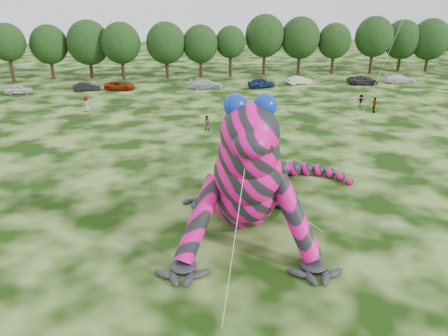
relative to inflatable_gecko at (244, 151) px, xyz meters
The scene contains 27 objects.
ground 8.81m from the inflatable_gecko, 41.60° to the right, with size 240.00×240.00×0.00m, color #16330A.
inflatable_gecko is the anchor object (origin of this frame).
tree_3 60.17m from the inflatable_gecko, 120.03° to the left, with size 5.81×5.23×9.44m, color black, non-canonical shape.
tree_4 58.87m from the inflatable_gecko, 114.10° to the left, with size 6.22×5.60×9.06m, color black, non-canonical shape.
tree_5 56.26m from the inflatable_gecko, 108.15° to the left, with size 7.16×6.44×9.80m, color black, non-canonical shape.
tree_6 53.07m from the inflatable_gecko, 103.02° to the left, with size 6.52×5.86×9.49m, color black, non-canonical shape.
tree_7 52.02m from the inflatable_gecko, 94.94° to the left, with size 6.68×6.01×9.48m, color black, non-canonical shape.
tree_8 52.03m from the inflatable_gecko, 88.48° to the left, with size 6.14×5.53×8.94m, color black, non-canonical shape.
tree_9 52.80m from the inflatable_gecko, 82.74° to the left, with size 5.27×4.74×8.68m, color black, non-canonical shape.
tree_10 55.16m from the inflatable_gecko, 76.37° to the left, with size 7.09×6.38×10.50m, color black, non-canonical shape.
tree_11 56.64m from the inflatable_gecko, 69.98° to the left, with size 7.01×6.31×10.07m, color black, non-canonical shape.
tree_12 58.65m from the inflatable_gecko, 64.11° to the left, with size 5.99×5.39×8.97m, color black, non-canonical shape.
tree_13 61.58m from the inflatable_gecko, 57.89° to the left, with size 6.83×6.15×10.13m, color black, non-canonical shape.
tree_14 66.44m from the inflatable_gecko, 53.99° to the left, with size 6.82×6.14×9.40m, color black, non-canonical shape.
tree_15 68.78m from the inflatable_gecko, 50.14° to the left, with size 7.17×6.45×9.63m, color black, non-canonical shape.
car_0 49.72m from the inflatable_gecko, 122.12° to the left, with size 1.56×3.87×1.32m, color silver.
car_1 46.23m from the inflatable_gecko, 111.29° to the left, with size 1.42×4.07×1.34m, color black.
car_2 44.71m from the inflatable_gecko, 105.41° to the left, with size 2.13×4.63×1.29m, color #8C1C03.
car_3 42.39m from the inflatable_gecko, 88.05° to the left, with size 2.05×5.04×1.46m, color silver.
car_4 43.23m from the inflatable_gecko, 76.44° to the left, with size 1.72×4.27×1.46m, color navy.
car_5 47.05m from the inflatable_gecko, 69.01° to the left, with size 1.40×4.03×1.33m, color white.
car_6 50.17m from the inflatable_gecko, 57.47° to the left, with size 2.29×4.97×1.38m, color #29292C.
car_7 54.13m from the inflatable_gecko, 51.70° to the left, with size 2.00×4.92×1.43m, color white.
spectator_3 32.63m from the inflatable_gecko, 50.22° to the left, with size 1.10×0.46×1.88m, color gray.
spectator_4 33.53m from the inflatable_gecko, 116.15° to the left, with size 0.92×0.60×1.88m, color gray.
spectator_1 20.19m from the inflatable_gecko, 91.51° to the left, with size 0.81×0.63×1.66m, color gray.
spectator_2 34.65m from the inflatable_gecko, 53.89° to the left, with size 1.05×0.60×1.62m, color gray.
Camera 1 is at (-10.12, -20.27, 13.82)m, focal length 35.00 mm.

